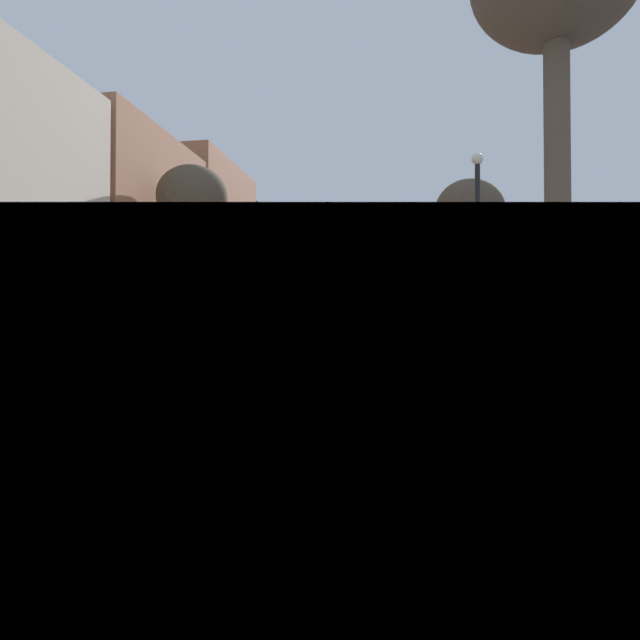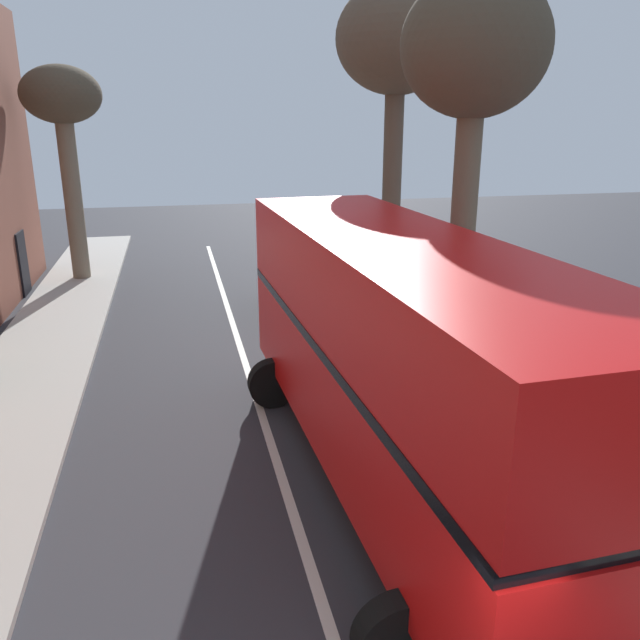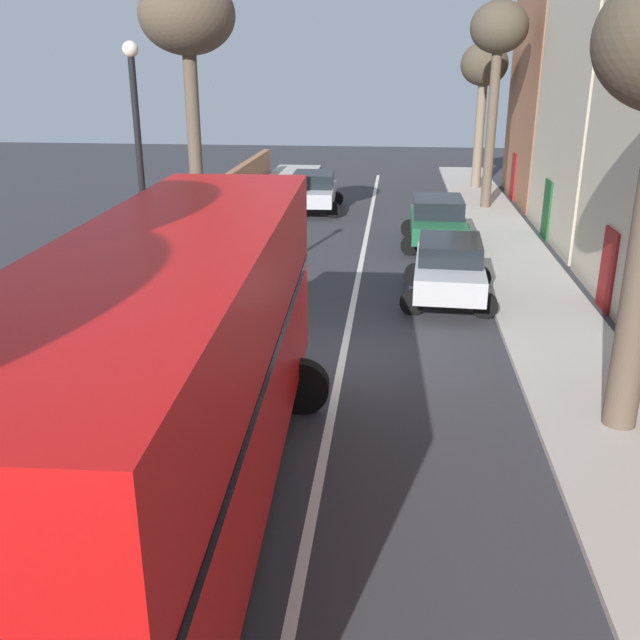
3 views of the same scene
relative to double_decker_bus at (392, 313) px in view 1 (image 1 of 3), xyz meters
The scene contains 15 objects.
ground_plane 6.71m from the double_decker_bus, 105.71° to the right, with size 84.00×84.00×0.00m, color #333338.
road_centre_line 6.70m from the double_decker_bus, 105.71° to the right, with size 0.16×54.00×0.01m, color silver.
sidewalk_left 9.24m from the double_decker_bus, 137.51° to the right, with size 2.60×60.00×0.12m, color #B2ADA3.
sidewalk_right 7.21m from the double_decker_bus, 62.10° to the right, with size 2.60×60.00×0.12m, color #B2ADA3.
terraced_houses_left 12.13m from the double_decker_bus, 149.05° to the right, with size 4.07×47.68×10.20m.
boundary_wall_right 7.87m from the double_decker_bus, 51.84° to the right, with size 0.36×54.00×1.38m, color #9E6647.
double_decker_bus is the anchor object (origin of this frame).
parked_car_silver_left_0 11.30m from the double_decker_bus, 112.01° to the right, with size 2.58×4.14×1.63m.
parked_car_green_right_2 9.87m from the double_decker_bus, 85.32° to the left, with size 2.63×4.25×1.57m.
street_tree_left_0 8.33m from the double_decker_bus, 153.00° to the right, with size 2.45×2.45×7.28m.
street_tree_right_3 12.09m from the double_decker_bus, 71.52° to the left, with size 3.54×3.54×9.31m.
street_tree_right_5 7.47m from the double_decker_bus, 56.07° to the left, with size 3.19×3.19×8.52m.
street_tree_left_6 17.23m from the double_decker_bus, 112.98° to the left, with size 2.67×2.67×7.28m.
lamppost_right 7.10m from the double_decker_bus, 68.04° to the right, with size 0.32×0.32×6.31m.
litter_bin_right 9.17m from the double_decker_bus, 66.44° to the right, with size 0.55×0.55×1.00m.
Camera 1 is at (2.79, -16.53, 1.61)m, focal length 32.95 mm.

